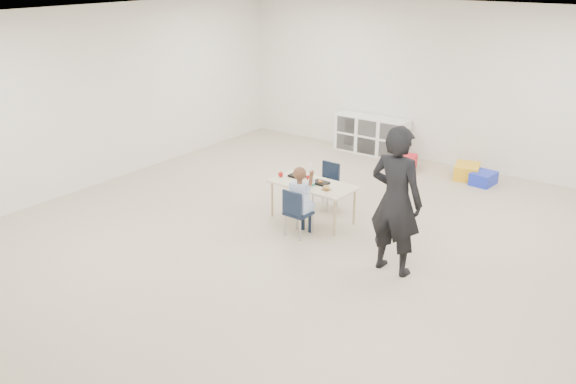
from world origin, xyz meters
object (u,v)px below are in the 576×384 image
Objects in this scene: child at (299,199)px; chair_near at (298,212)px; cubby_shelf at (372,135)px; table at (313,202)px; adult at (396,201)px.

chair_near is at bearing 0.00° from child.
table is at bearing -75.38° from cubby_shelf.
adult is at bearing -58.51° from cubby_shelf.
cubby_shelf is at bearing 107.07° from child.
adult reaches higher than chair_near.
table is at bearing 106.17° from child.
chair_near reaches higher than table.
chair_near is 1.55m from adult.
child is (0.00, 0.00, 0.19)m from chair_near.
table is 1.82m from adult.
adult is (1.45, -0.16, 0.55)m from chair_near.
table is 0.69× the size of adult.
adult is at bearing -20.88° from table.
chair_near is 0.37× the size of adult.
table is at bearing 106.17° from chair_near.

